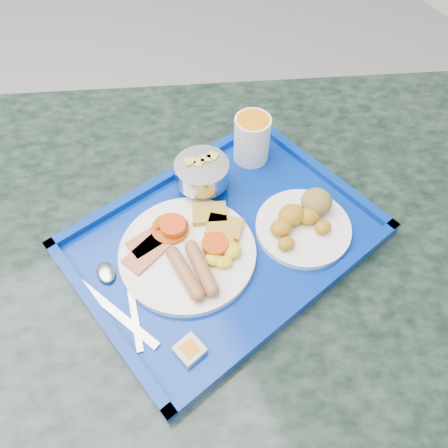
% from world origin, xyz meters
% --- Properties ---
extents(table, '(1.47, 1.24, 0.78)m').
position_xyz_m(table, '(0.83, -0.41, 0.58)').
color(table, slate).
rests_on(table, floor).
extents(tray, '(0.56, 0.46, 0.03)m').
position_xyz_m(tray, '(0.80, -0.44, 0.79)').
color(tray, '#032792').
rests_on(tray, table).
extents(main_plate, '(0.23, 0.23, 0.04)m').
position_xyz_m(main_plate, '(0.74, -0.45, 0.81)').
color(main_plate, white).
rests_on(main_plate, tray).
extents(bread_plate, '(0.17, 0.17, 0.05)m').
position_xyz_m(bread_plate, '(0.94, -0.48, 0.81)').
color(bread_plate, white).
rests_on(bread_plate, tray).
extents(fruit_bowl, '(0.10, 0.10, 0.07)m').
position_xyz_m(fruit_bowl, '(0.82, -0.32, 0.84)').
color(fruit_bowl, '#A9A9AB').
rests_on(fruit_bowl, tray).
extents(juice_cup, '(0.07, 0.07, 0.10)m').
position_xyz_m(juice_cup, '(0.94, -0.29, 0.85)').
color(juice_cup, white).
rests_on(juice_cup, tray).
extents(spoon, '(0.05, 0.17, 0.01)m').
position_xyz_m(spoon, '(0.60, -0.44, 0.80)').
color(spoon, '#A9A9AB').
rests_on(spoon, tray).
extents(knife, '(0.09, 0.17, 0.00)m').
position_xyz_m(knife, '(0.59, -0.49, 0.80)').
color(knife, '#A9A9AB').
rests_on(knife, tray).
extents(jam_packet, '(0.05, 0.05, 0.01)m').
position_xyz_m(jam_packet, '(0.67, -0.60, 0.80)').
color(jam_packet, beige).
rests_on(jam_packet, tray).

